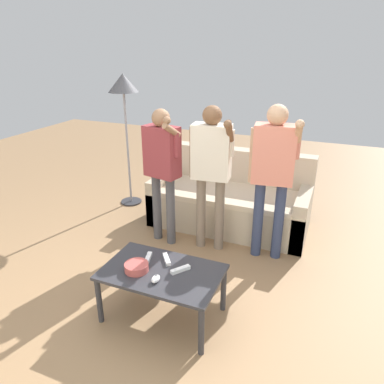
% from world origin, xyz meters
% --- Properties ---
extents(ground_plane, '(12.00, 12.00, 0.00)m').
position_xyz_m(ground_plane, '(0.00, 0.00, 0.00)').
color(ground_plane, '#93704C').
extents(couch, '(1.81, 0.84, 0.86)m').
position_xyz_m(couch, '(0.01, 1.53, 0.29)').
color(couch, '#B7A88E').
rests_on(couch, ground).
extents(coffee_table, '(0.91, 0.57, 0.42)m').
position_xyz_m(coffee_table, '(-0.02, -0.24, 0.37)').
color(coffee_table, '#2D2D33').
rests_on(coffee_table, ground).
extents(snack_bowl, '(0.19, 0.19, 0.06)m').
position_xyz_m(snack_bowl, '(-0.20, -0.31, 0.45)').
color(snack_bowl, '#B24C47').
rests_on(snack_bowl, coffee_table).
extents(game_remote_nunchuk, '(0.06, 0.09, 0.05)m').
position_xyz_m(game_remote_nunchuk, '(0.00, -0.38, 0.45)').
color(game_remote_nunchuk, white).
rests_on(game_remote_nunchuk, coffee_table).
extents(floor_lamp, '(0.37, 0.37, 1.70)m').
position_xyz_m(floor_lamp, '(-1.43, 1.60, 1.49)').
color(floor_lamp, '#2D2D33').
rests_on(floor_lamp, ground).
extents(player_left, '(0.43, 0.36, 1.45)m').
position_xyz_m(player_left, '(-0.55, 0.85, 0.91)').
color(player_left, '#47474C').
rests_on(player_left, ground).
extents(player_center, '(0.46, 0.33, 1.51)m').
position_xyz_m(player_center, '(-0.04, 0.91, 0.95)').
color(player_center, '#756656').
rests_on(player_center, ground).
extents(player_right, '(0.48, 0.33, 1.54)m').
position_xyz_m(player_right, '(0.56, 0.96, 0.97)').
color(player_right, '#2D3856').
rests_on(player_right, ground).
extents(game_remote_wand_near, '(0.13, 0.15, 0.03)m').
position_xyz_m(game_remote_wand_near, '(-0.05, -0.10, 0.44)').
color(game_remote_wand_near, white).
rests_on(game_remote_wand_near, coffee_table).
extents(game_remote_wand_far, '(0.08, 0.16, 0.03)m').
position_xyz_m(game_remote_wand_far, '(-0.19, -0.15, 0.44)').
color(game_remote_wand_far, white).
rests_on(game_remote_wand_far, coffee_table).
extents(game_remote_wand_spare, '(0.12, 0.15, 0.03)m').
position_xyz_m(game_remote_wand_spare, '(0.11, -0.19, 0.44)').
color(game_remote_wand_spare, white).
rests_on(game_remote_wand_spare, coffee_table).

